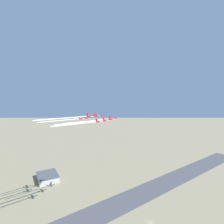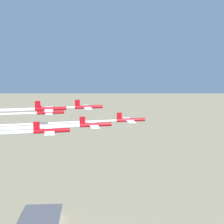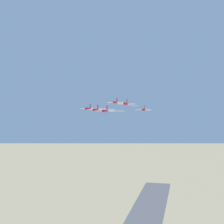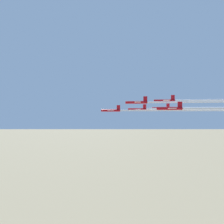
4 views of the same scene
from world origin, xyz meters
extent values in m
cube|color=#B7B7BC|center=(-144.40, -73.35, 4.16)|extent=(34.92, 27.38, 8.33)
cube|color=#4C4C51|center=(-144.40, -73.35, 8.58)|extent=(36.67, 28.74, 0.50)
cylinder|color=#B20C14|center=(-39.26, -20.89, 101.73)|extent=(2.66, 10.14, 1.23)
cube|color=white|center=(-39.17, -21.55, 101.73)|extent=(9.68, 4.00, 0.20)
cube|color=#B20C14|center=(-38.67, -24.98, 103.26)|extent=(0.41, 1.79, 2.46)
cube|color=#B20C14|center=(-38.67, -24.98, 101.73)|extent=(3.72, 1.73, 0.13)
cylinder|color=#B20C14|center=(-45.23, -35.49, 105.44)|extent=(2.66, 10.14, 1.23)
cube|color=white|center=(-45.14, -36.15, 105.44)|extent=(9.68, 4.00, 0.20)
cube|color=#B20C14|center=(-44.64, -39.59, 106.98)|extent=(0.41, 1.79, 2.46)
cube|color=#B20C14|center=(-44.64, -39.59, 105.44)|extent=(3.72, 1.73, 0.13)
cylinder|color=#B20C14|center=(-29.40, -33.20, 102.41)|extent=(2.66, 10.14, 1.23)
cube|color=white|center=(-29.31, -33.87, 102.41)|extent=(9.68, 4.00, 0.20)
cube|color=#B20C14|center=(-28.81, -37.30, 103.95)|extent=(0.41, 1.79, 2.46)
cube|color=#B20C14|center=(-28.81, -37.30, 102.41)|extent=(3.72, 1.73, 0.13)
cylinder|color=#B20C14|center=(-51.21, -50.09, 102.43)|extent=(2.66, 10.14, 1.23)
cube|color=white|center=(-51.11, -50.76, 102.43)|extent=(9.68, 4.00, 0.20)
cube|color=#B20C14|center=(-50.62, -54.19, 103.97)|extent=(0.41, 1.79, 2.46)
cube|color=#B20C14|center=(-50.62, -54.19, 102.43)|extent=(3.72, 1.73, 0.13)
cylinder|color=#B20C14|center=(-35.37, -47.80, 106.59)|extent=(2.66, 10.14, 1.23)
cube|color=white|center=(-35.28, -48.47, 106.59)|extent=(9.68, 4.00, 0.20)
cube|color=#B20C14|center=(-34.78, -51.90, 108.13)|extent=(0.41, 1.79, 2.46)
cube|color=#B20C14|center=(-34.78, -51.90, 106.59)|extent=(3.72, 1.73, 0.13)
cylinder|color=#B20C14|center=(-19.54, -45.52, 103.12)|extent=(2.66, 10.14, 1.23)
cube|color=white|center=(-19.45, -46.18, 103.12)|extent=(9.68, 4.00, 0.20)
cube|color=#B20C14|center=(-18.95, -49.61, 104.66)|extent=(0.41, 1.79, 2.46)
cube|color=#B20C14|center=(-18.95, -49.61, 103.12)|extent=(3.72, 1.73, 0.13)
cylinder|color=white|center=(-34.86, -51.39, 101.73)|extent=(8.09, 51.14, 0.72)
cylinder|color=white|center=(-41.19, -63.47, 105.44)|extent=(7.41, 46.11, 0.77)
camera|label=1|loc=(122.85, -114.93, 126.51)|focal=28.00mm
camera|label=2|loc=(66.13, -33.69, 124.28)|focal=50.00mm
camera|label=3|loc=(-92.06, 119.43, 101.30)|focal=50.00mm
camera|label=4|loc=(-126.33, -49.50, 101.13)|focal=28.00mm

